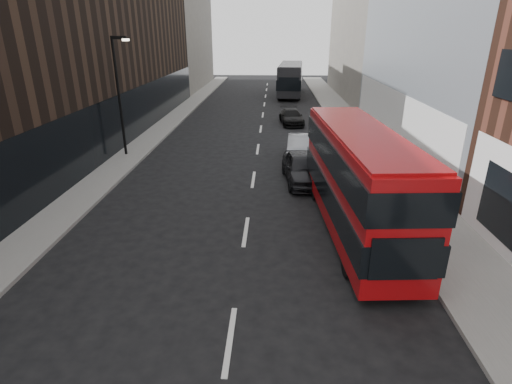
# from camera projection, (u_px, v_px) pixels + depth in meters

# --- Properties ---
(sidewalk_right) EXTENTS (3.00, 80.00, 0.15)m
(sidewalk_right) POSITION_uv_depth(u_px,v_px,m) (356.00, 132.00, 31.22)
(sidewalk_right) COLOR slate
(sidewalk_right) RESTS_ON ground
(sidewalk_left) EXTENTS (2.00, 80.00, 0.15)m
(sidewalk_left) POSITION_uv_depth(u_px,v_px,m) (160.00, 130.00, 31.85)
(sidewalk_left) COLOR slate
(sidewalk_left) RESTS_ON ground
(building_victorian) EXTENTS (6.50, 24.00, 21.00)m
(building_victorian) POSITION_uv_depth(u_px,v_px,m) (367.00, 10.00, 45.11)
(building_victorian) COLOR #68615B
(building_victorian) RESTS_ON ground
(building_left_mid) EXTENTS (5.00, 24.00, 14.00)m
(building_left_mid) POSITION_uv_depth(u_px,v_px,m) (128.00, 36.00, 34.05)
(building_left_mid) COLOR black
(building_left_mid) RESTS_ON ground
(building_left_far) EXTENTS (5.00, 20.00, 13.00)m
(building_left_far) POSITION_uv_depth(u_px,v_px,m) (183.00, 39.00, 54.64)
(building_left_far) COLOR #68615B
(building_left_far) RESTS_ON ground
(street_lamp) EXTENTS (1.06, 0.22, 7.00)m
(street_lamp) POSITION_uv_depth(u_px,v_px,m) (119.00, 89.00, 23.84)
(street_lamp) COLOR black
(street_lamp) RESTS_ON sidewalk_left
(red_bus) EXTENTS (3.06, 10.17, 4.06)m
(red_bus) POSITION_uv_depth(u_px,v_px,m) (358.00, 177.00, 15.07)
(red_bus) COLOR #9E090C
(red_bus) RESTS_ON ground
(grey_bus) EXTENTS (3.60, 11.89, 3.79)m
(grey_bus) POSITION_uv_depth(u_px,v_px,m) (290.00, 78.00, 49.20)
(grey_bus) COLOR black
(grey_bus) RESTS_ON ground
(car_a) EXTENTS (2.26, 4.71, 1.55)m
(car_a) POSITION_uv_depth(u_px,v_px,m) (302.00, 168.00, 20.78)
(car_a) COLOR black
(car_a) RESTS_ON ground
(car_b) EXTENTS (1.86, 4.46, 1.43)m
(car_b) POSITION_uv_depth(u_px,v_px,m) (300.00, 147.00, 24.69)
(car_b) COLOR gray
(car_b) RESTS_ON ground
(car_c) EXTENTS (2.22, 4.47, 1.25)m
(car_c) POSITION_uv_depth(u_px,v_px,m) (291.00, 117.00, 34.07)
(car_c) COLOR black
(car_c) RESTS_ON ground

